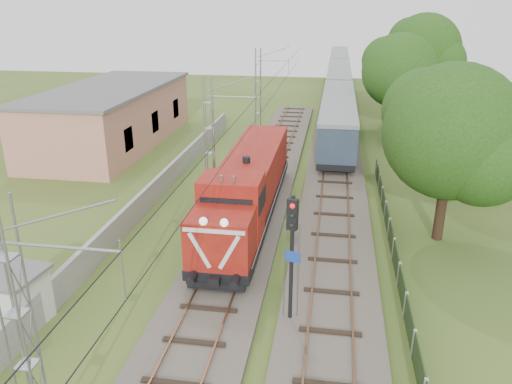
% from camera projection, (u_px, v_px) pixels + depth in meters
% --- Properties ---
extents(ground, '(140.00, 140.00, 0.00)m').
position_uv_depth(ground, '(212.00, 307.00, 21.29)').
color(ground, '#3A5821').
rests_on(ground, ground).
extents(track_main, '(4.20, 70.00, 0.45)m').
position_uv_depth(track_main, '(242.00, 233.00, 27.68)').
color(track_main, '#6B6054').
rests_on(track_main, ground).
extents(track_side, '(4.20, 80.00, 0.45)m').
position_uv_depth(track_side, '(335.00, 166.00, 38.94)').
color(track_side, '#6B6054').
rests_on(track_side, ground).
extents(catenary, '(3.31, 70.00, 8.00)m').
position_uv_depth(catenary, '(210.00, 140.00, 31.35)').
color(catenary, gray).
rests_on(catenary, ground).
extents(boundary_wall, '(0.25, 40.00, 1.50)m').
position_uv_depth(boundary_wall, '(160.00, 186.00, 33.05)').
color(boundary_wall, '#9E9E99').
rests_on(boundary_wall, ground).
extents(station_building, '(8.40, 20.40, 5.22)m').
position_uv_depth(station_building, '(112.00, 116.00, 44.69)').
color(station_building, tan).
rests_on(station_building, ground).
extents(fence, '(0.12, 32.00, 1.20)m').
position_uv_depth(fence, '(399.00, 274.00, 22.67)').
color(fence, black).
rests_on(fence, ground).
extents(locomotive, '(2.96, 16.92, 4.30)m').
position_uv_depth(locomotive, '(248.00, 187.00, 28.73)').
color(locomotive, black).
rests_on(locomotive, ground).
extents(coach_rake, '(2.97, 66.31, 3.44)m').
position_uv_depth(coach_rake, '(339.00, 80.00, 66.16)').
color(coach_rake, black).
rests_on(coach_rake, ground).
extents(signal_post, '(0.60, 0.48, 5.55)m').
position_uv_depth(signal_post, '(292.00, 240.00, 18.76)').
color(signal_post, black).
rests_on(signal_post, ground).
extents(relay_hut, '(2.54, 2.54, 2.36)m').
position_uv_depth(relay_hut, '(15.00, 299.00, 19.73)').
color(relay_hut, silver).
rests_on(relay_hut, ground).
extents(tree_a, '(7.34, 6.99, 9.51)m').
position_uv_depth(tree_a, '(454.00, 133.00, 25.28)').
color(tree_a, '#362516').
rests_on(tree_a, ground).
extents(tree_b, '(6.31, 6.01, 8.18)m').
position_uv_depth(tree_b, '(470.00, 118.00, 32.51)').
color(tree_b, '#362516').
rests_on(tree_b, ground).
extents(tree_c, '(7.39, 7.04, 9.58)m').
position_uv_depth(tree_c, '(400.00, 72.00, 47.17)').
color(tree_c, '#362516').
rests_on(tree_c, ground).
extents(tree_d, '(8.57, 8.16, 11.11)m').
position_uv_depth(tree_d, '(425.00, 51.00, 56.81)').
color(tree_d, '#362516').
rests_on(tree_d, ground).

